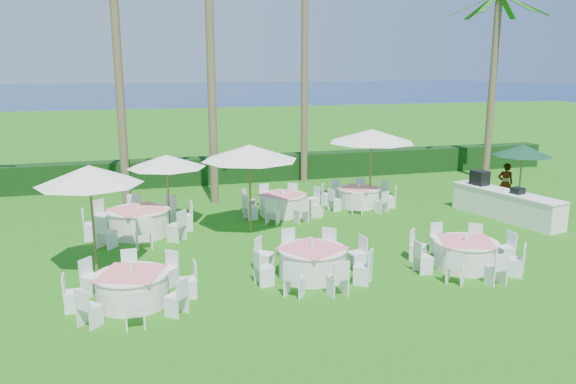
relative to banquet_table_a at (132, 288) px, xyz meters
name	(u,v)px	position (x,y,z in m)	size (l,w,h in m)	color
ground	(297,270)	(4.23, 1.02, -0.39)	(120.00, 120.00, 0.00)	#226010
hedge	(223,170)	(4.23, 13.02, 0.21)	(34.00, 1.00, 1.20)	black
ocean	(148,93)	(4.23, 103.02, -0.39)	(260.00, 260.00, 0.00)	#082051
banquet_table_a	(132,288)	(0.00, 0.00, 0.00)	(2.93, 2.93, 0.90)	white
banquet_table_b	(312,262)	(4.48, 0.48, 0.02)	(3.10, 3.10, 0.94)	white
banquet_table_c	(465,253)	(8.65, 0.00, 0.01)	(2.97, 2.97, 0.91)	white
banquet_table_d	(139,221)	(0.28, 5.49, 0.06)	(3.41, 3.41, 1.02)	white
banquet_table_e	(283,204)	(5.39, 6.67, 0.01)	(3.02, 3.02, 0.92)	white
banquet_table_f	(359,196)	(8.56, 7.10, -0.01)	(2.79, 2.79, 0.87)	white
umbrella_a	(89,175)	(-0.89, 2.33, 2.22)	(2.69, 2.69, 2.86)	brown
umbrella_b	(250,153)	(3.79, 4.80, 2.24)	(3.11, 3.11, 2.88)	brown
umbrella_c	(167,161)	(1.28, 6.18, 1.85)	(2.60, 2.60, 2.46)	brown
umbrella_d	(372,136)	(9.10, 7.27, 2.30)	(3.35, 3.35, 2.95)	brown
umbrella_green	(523,150)	(14.30, 5.14, 1.84)	(2.18, 2.18, 2.44)	brown
buffet_table	(505,204)	(12.84, 3.98, 0.15)	(1.88, 4.39, 1.53)	white
staff_person	(505,183)	(14.28, 5.95, 0.42)	(0.59, 0.38, 1.61)	gray
palm_b	(118,70)	(-0.10, 9.84, 4.76)	(4.36, 4.27, 9.37)	brown
palm_c	(211,57)	(3.28, 9.20, 5.26)	(4.41, 4.06, 10.34)	brown
palm_d	(305,66)	(7.97, 12.30, 4.92)	(4.40, 4.02, 9.69)	brown
palm_e	(493,79)	(16.48, 10.34, 4.31)	(4.13, 4.40, 8.50)	brown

